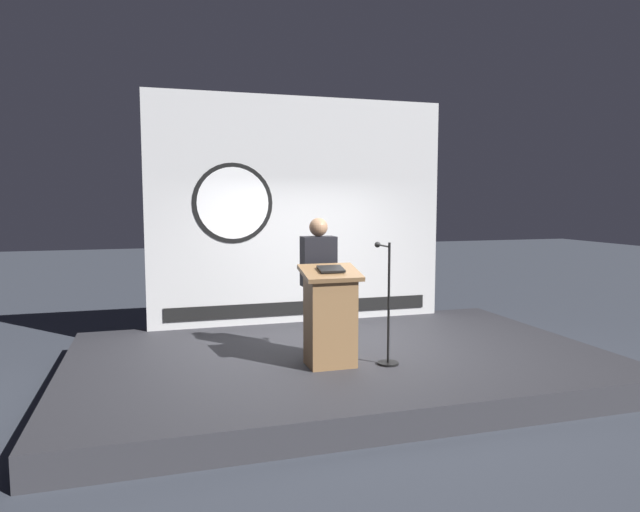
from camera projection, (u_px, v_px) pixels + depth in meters
The scene contains 6 objects.
ground_plane at pixel (339, 376), 6.92m from camera, with size 40.00×40.00×0.00m, color #383D47.
stage_platform at pixel (339, 364), 6.91m from camera, with size 6.40×4.00×0.30m, color #333338.
banner_display at pixel (299, 212), 8.48m from camera, with size 4.52×0.12×3.39m.
podium at pixel (330, 317), 6.28m from camera, with size 0.64×0.50×1.13m.
speaker_person at pixel (318, 285), 6.71m from camera, with size 0.40×0.26×1.65m.
microphone_stand at pixel (387, 322), 6.38m from camera, with size 0.24×0.50×1.39m.
Camera 1 is at (-2.16, -6.39, 2.15)m, focal length 31.61 mm.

